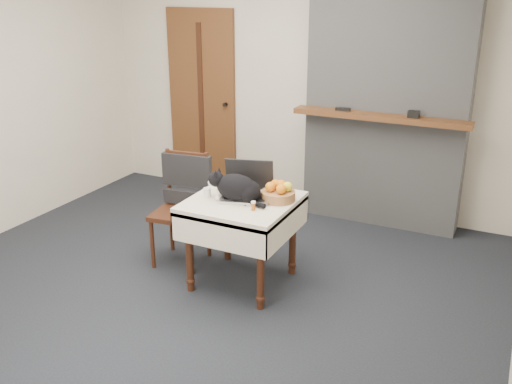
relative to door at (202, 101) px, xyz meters
The scene contains 12 objects.
ground 2.52m from the door, 58.72° to the right, with size 4.50×4.50×0.00m, color black.
room_shell 2.07m from the door, 51.56° to the right, with size 4.52×4.01×2.61m.
door is the anchor object (origin of this frame).
chimney 2.12m from the door, ahead, with size 1.62×0.48×2.60m.
side_table 2.39m from the door, 51.83° to the right, with size 0.78×0.78×0.70m.
laptop 2.31m from the door, 50.52° to the right, with size 0.45×0.41×0.28m.
cat 2.38m from the door, 52.69° to the right, with size 0.50×0.23×0.24m.
cream_jar 2.25m from the door, 58.19° to the right, with size 0.06×0.06×0.07m, color white.
pill_bottle 2.59m from the door, 50.95° to the right, with size 0.03×0.03×0.07m.
fruit_basket 2.44m from the door, 45.51° to the right, with size 0.26×0.26×0.15m.
desk_clutter 2.44m from the door, 48.75° to the right, with size 0.13×0.01×0.01m, color black.
chair 1.90m from the door, 64.06° to the right, with size 0.47×0.46×0.94m.
Camera 1 is at (2.12, -3.46, 2.25)m, focal length 40.00 mm.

